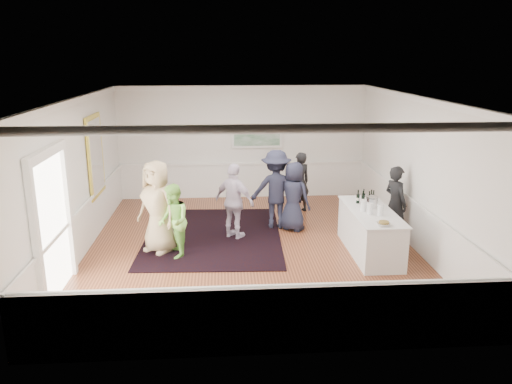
{
  "coord_description": "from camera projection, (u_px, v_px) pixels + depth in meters",
  "views": [
    {
      "loc": [
        -0.59,
        -10.03,
        4.01
      ],
      "look_at": [
        0.12,
        0.2,
        1.18
      ],
      "focal_mm": 35.0,
      "sensor_mm": 36.0,
      "label": 1
    }
  ],
  "objects": [
    {
      "name": "guest_navy",
      "position": [
        294.0,
        196.0,
        11.63
      ],
      "size": [
        0.95,
        0.9,
        1.64
      ],
      "primitive_type": "imported",
      "rotation": [
        0.0,
        0.0,
        2.48
      ],
      "color": "#1D1F30",
      "rests_on": "floor"
    },
    {
      "name": "serving_table",
      "position": [
        370.0,
        232.0,
        10.34
      ],
      "size": [
        0.87,
        2.29,
        0.93
      ],
      "color": "silver",
      "rests_on": "floor"
    },
    {
      "name": "area_rug",
      "position": [
        213.0,
        236.0,
        11.42
      ],
      "size": [
        3.2,
        4.11,
        0.02
      ],
      "primitive_type": "cube",
      "rotation": [
        0.0,
        0.0,
        -0.04
      ],
      "color": "black",
      "rests_on": "floor"
    },
    {
      "name": "nut_bowl",
      "position": [
        384.0,
        223.0,
        9.31
      ],
      "size": [
        0.27,
        0.27,
        0.08
      ],
      "color": "white",
      "rests_on": "serving_table"
    },
    {
      "name": "wall_front",
      "position": [
        269.0,
        247.0,
        6.48
      ],
      "size": [
        7.0,
        0.02,
        3.2
      ],
      "primitive_type": "cube",
      "color": "white",
      "rests_on": "floor"
    },
    {
      "name": "doorway",
      "position": [
        52.0,
        216.0,
        8.31
      ],
      "size": [
        0.1,
        1.78,
        2.56
      ],
      "color": "white",
      "rests_on": "wall_left"
    },
    {
      "name": "bartender",
      "position": [
        395.0,
        204.0,
        10.98
      ],
      "size": [
        0.62,
        0.73,
        1.69
      ],
      "primitive_type": "imported",
      "rotation": [
        0.0,
        0.0,
        1.98
      ],
      "color": "black",
      "rests_on": "floor"
    },
    {
      "name": "floor",
      "position": [
        251.0,
        247.0,
        10.75
      ],
      "size": [
        8.0,
        8.0,
        0.0
      ],
      "primitive_type": "plane",
      "color": "brown",
      "rests_on": "ground"
    },
    {
      "name": "landscape_painting",
      "position": [
        257.0,
        136.0,
        14.1
      ],
      "size": [
        1.44,
        0.06,
        0.66
      ],
      "color": "white",
      "rests_on": "wall_back"
    },
    {
      "name": "ice_bucket",
      "position": [
        372.0,
        202.0,
        10.37
      ],
      "size": [
        0.26,
        0.26,
        0.25
      ],
      "primitive_type": "cylinder",
      "color": "silver",
      "rests_on": "serving_table"
    },
    {
      "name": "guest_dark_b",
      "position": [
        300.0,
        182.0,
        13.0
      ],
      "size": [
        0.68,
        0.58,
        1.59
      ],
      "primitive_type": "imported",
      "rotation": [
        0.0,
        0.0,
        3.54
      ],
      "color": "black",
      "rests_on": "floor"
    },
    {
      "name": "wall_right",
      "position": [
        416.0,
        173.0,
        10.56
      ],
      "size": [
        0.02,
        8.0,
        3.2
      ],
      "primitive_type": "cube",
      "color": "white",
      "rests_on": "floor"
    },
    {
      "name": "ceiling",
      "position": [
        251.0,
        97.0,
        9.9
      ],
      "size": [
        7.0,
        8.0,
        0.02
      ],
      "primitive_type": "cube",
      "color": "white",
      "rests_on": "wall_back"
    },
    {
      "name": "mirror",
      "position": [
        96.0,
        156.0,
        11.29
      ],
      "size": [
        0.05,
        1.25,
        1.85
      ],
      "color": "yellow",
      "rests_on": "wall_left"
    },
    {
      "name": "wall_back",
      "position": [
        243.0,
        143.0,
        14.17
      ],
      "size": [
        7.0,
        0.02,
        3.2
      ],
      "primitive_type": "cube",
      "color": "white",
      "rests_on": "floor"
    },
    {
      "name": "wall_left",
      "position": [
        79.0,
        178.0,
        10.09
      ],
      "size": [
        0.02,
        8.0,
        3.2
      ],
      "primitive_type": "cube",
      "color": "white",
      "rests_on": "floor"
    },
    {
      "name": "guest_dark_a",
      "position": [
        276.0,
        189.0,
        11.77
      ],
      "size": [
        1.26,
        0.77,
        1.88
      ],
      "primitive_type": "imported",
      "rotation": [
        0.0,
        0.0,
        3.08
      ],
      "color": "#1D1F30",
      "rests_on": "floor"
    },
    {
      "name": "wine_bottles",
      "position": [
        366.0,
        196.0,
        10.65
      ],
      "size": [
        0.39,
        0.25,
        0.31
      ],
      "color": "black",
      "rests_on": "serving_table"
    },
    {
      "name": "juice_pitchers",
      "position": [
        371.0,
        208.0,
        9.99
      ],
      "size": [
        0.37,
        0.43,
        0.24
      ],
      "color": "#77A83C",
      "rests_on": "serving_table"
    },
    {
      "name": "guest_green",
      "position": [
        173.0,
        221.0,
        10.08
      ],
      "size": [
        0.75,
        0.86,
        1.52
      ],
      "primitive_type": "imported",
      "rotation": [
        0.0,
        0.0,
        -1.31
      ],
      "color": "#87D153",
      "rests_on": "floor"
    },
    {
      "name": "guest_tan",
      "position": [
        157.0,
        207.0,
        10.29
      ],
      "size": [
        1.13,
        1.08,
        1.95
      ],
      "primitive_type": "imported",
      "rotation": [
        0.0,
        0.0,
        -0.66
      ],
      "color": "tan",
      "rests_on": "floor"
    },
    {
      "name": "wainscoting",
      "position": [
        251.0,
        225.0,
        10.61
      ],
      "size": [
        7.0,
        8.0,
        1.0
      ],
      "primitive_type": null,
      "color": "white",
      "rests_on": "floor"
    },
    {
      "name": "guest_lilac",
      "position": [
        234.0,
        201.0,
        11.09
      ],
      "size": [
        1.06,
        0.93,
        1.71
      ],
      "primitive_type": "imported",
      "rotation": [
        0.0,
        0.0,
        2.5
      ],
      "color": "silver",
      "rests_on": "floor"
    }
  ]
}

